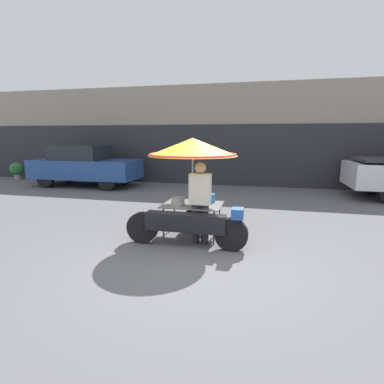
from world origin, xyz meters
TOP-DOWN VIEW (x-y plane):
  - ground_plane at (0.00, 0.00)m, footprint 36.00×36.00m
  - shopfront_building at (0.00, 8.57)m, footprint 28.00×2.06m
  - vendor_motorcycle_cart at (-0.40, 1.10)m, footprint 2.23×1.69m
  - vendor_person at (-0.18, 0.85)m, footprint 0.38×0.22m
  - parked_car at (-5.93, 6.06)m, footprint 4.18×1.67m
  - potted_plant at (-10.02, 6.96)m, footprint 0.59×0.59m

SIDE VIEW (x-z plane):
  - ground_plane at x=0.00m, z-range 0.00..0.00m
  - potted_plant at x=-10.02m, z-range 0.06..0.83m
  - parked_car at x=-5.93m, z-range 0.02..1.61m
  - vendor_person at x=-0.18m, z-range 0.08..1.59m
  - vendor_motorcycle_cart at x=-0.40m, z-range 0.49..2.42m
  - shopfront_building at x=0.00m, z-range -0.01..3.94m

